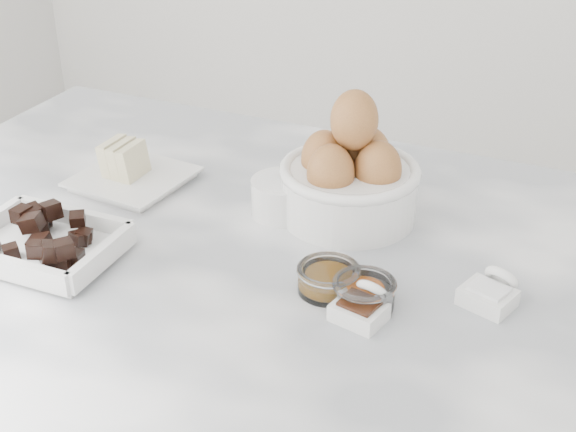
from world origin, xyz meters
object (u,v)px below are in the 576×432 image
object	(u,v)px
butter_plate	(131,171)
chocolate_dish	(43,241)
egg_bowl	(350,177)
honey_bowl	(328,278)
sugar_ramekin	(282,196)
vanilla_spoon	(362,306)
zest_bowl	(364,292)
salt_spoon	(491,292)

from	to	relation	value
butter_plate	chocolate_dish	bearing A→B (deg)	-86.22
egg_bowl	honey_bowl	distance (m)	0.19
sugar_ramekin	vanilla_spoon	world-z (taller)	sugar_ramekin
honey_bowl	sugar_ramekin	bearing A→B (deg)	130.59
vanilla_spoon	zest_bowl	bearing A→B (deg)	105.79
salt_spoon	zest_bowl	bearing A→B (deg)	-154.13
egg_bowl	sugar_ramekin	bearing A→B (deg)	-160.06
zest_bowl	vanilla_spoon	xyz separation A→B (m)	(0.01, -0.02, -0.00)
butter_plate	honey_bowl	world-z (taller)	butter_plate
butter_plate	salt_spoon	xyz separation A→B (m)	(0.55, -0.09, -0.01)
chocolate_dish	sugar_ramekin	xyz separation A→B (m)	(0.23, 0.22, 0.01)
butter_plate	vanilla_spoon	world-z (taller)	butter_plate
egg_bowl	vanilla_spoon	size ratio (longest dim) A/B	2.49
sugar_ramekin	salt_spoon	bearing A→B (deg)	-17.09
zest_bowl	chocolate_dish	bearing A→B (deg)	-170.84
vanilla_spoon	honey_bowl	bearing A→B (deg)	148.79
butter_plate	honey_bowl	distance (m)	0.40
sugar_ramekin	zest_bowl	world-z (taller)	sugar_ramekin
egg_bowl	vanilla_spoon	bearing A→B (deg)	-65.72
sugar_ramekin	zest_bowl	bearing A→B (deg)	-42.16
butter_plate	egg_bowl	world-z (taller)	egg_bowl
salt_spoon	egg_bowl	bearing A→B (deg)	150.46
honey_bowl	chocolate_dish	bearing A→B (deg)	-168.12
butter_plate	zest_bowl	world-z (taller)	butter_plate
honey_bowl	salt_spoon	distance (m)	0.19
chocolate_dish	vanilla_spoon	world-z (taller)	chocolate_dish
salt_spoon	honey_bowl	bearing A→B (deg)	-163.22
chocolate_dish	butter_plate	bearing A→B (deg)	93.78
chocolate_dish	egg_bowl	xyz separation A→B (m)	(0.31, 0.25, 0.04)
chocolate_dish	egg_bowl	distance (m)	0.41
butter_plate	vanilla_spoon	distance (m)	0.46
butter_plate	egg_bowl	distance (m)	0.33
sugar_ramekin	salt_spoon	world-z (taller)	sugar_ramekin
butter_plate	zest_bowl	bearing A→B (deg)	-19.81
chocolate_dish	sugar_ramekin	bearing A→B (deg)	44.34
honey_bowl	salt_spoon	world-z (taller)	salt_spoon
sugar_ramekin	honey_bowl	size ratio (longest dim) A/B	1.14
chocolate_dish	zest_bowl	world-z (taller)	chocolate_dish
butter_plate	egg_bowl	size ratio (longest dim) A/B	0.87
sugar_ramekin	honey_bowl	xyz separation A→B (m)	(0.13, -0.15, -0.01)
honey_bowl	salt_spoon	xyz separation A→B (m)	(0.18, 0.05, -0.00)
chocolate_dish	salt_spoon	xyz separation A→B (m)	(0.54, 0.13, -0.01)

